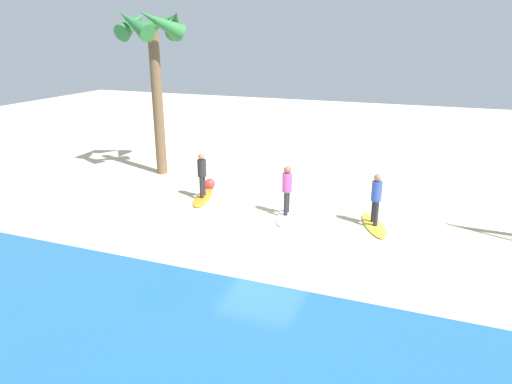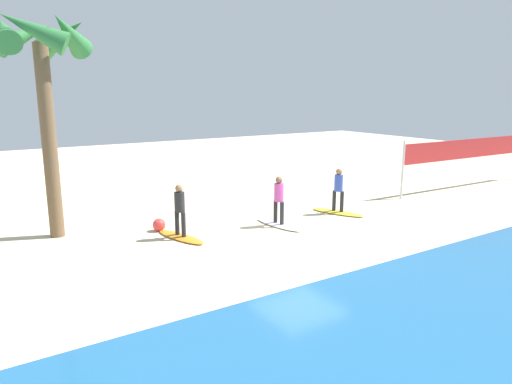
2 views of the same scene
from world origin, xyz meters
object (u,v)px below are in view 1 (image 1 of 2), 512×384
at_px(surfer_yellow, 376,195).
at_px(surfboard_yellow, 374,225).
at_px(surfboard_orange, 203,197).
at_px(surfer_orange, 202,172).
at_px(surfer_white, 287,187).
at_px(surfboard_white, 286,215).
at_px(beach_ball, 210,184).
at_px(palm_tree, 153,41).

bearing_deg(surfer_yellow, surfboard_yellow, 0.00).
bearing_deg(surfboard_orange, surfer_orange, 75.71).
distance_m(surfer_yellow, surfer_white, 2.86).
relative_size(surfer_yellow, surfer_orange, 1.00).
bearing_deg(surfboard_white, beach_ball, -121.53).
bearing_deg(surfboard_white, surfer_orange, -106.19).
relative_size(surfer_yellow, surfboard_white, 0.78).
distance_m(surfboard_white, surfer_orange, 3.59).
bearing_deg(beach_ball, surfboard_yellow, 166.85).
relative_size(surfer_orange, beach_ball, 3.89).
distance_m(surfer_white, surfboard_orange, 3.59).
distance_m(surfer_yellow, beach_ball, 6.77).
relative_size(surfboard_yellow, surfer_white, 1.28).
bearing_deg(surfer_yellow, palm_tree, -16.30).
height_order(surfer_yellow, beach_ball, surfer_yellow).
distance_m(surfboard_orange, palm_tree, 6.79).
bearing_deg(surfer_orange, palm_tree, -36.44).
height_order(surfboard_orange, surfer_orange, surfer_orange).
bearing_deg(surfer_white, palm_tree, -23.74).
distance_m(surfboard_white, surfer_white, 0.99).
bearing_deg(surfer_yellow, beach_ball, -13.15).
height_order(surfboard_yellow, surfboard_white, same).
bearing_deg(beach_ball, surfer_orange, 103.57).
relative_size(surfer_white, surfer_orange, 1.00).
xyz_separation_m(surfboard_yellow, surfer_yellow, (0.00, 0.00, 0.99)).
bearing_deg(surfer_white, beach_ball, -24.36).
xyz_separation_m(surfer_yellow, palm_tree, (9.48, -2.77, 4.50)).
bearing_deg(surfer_white, surfer_orange, -9.02).
relative_size(surfboard_orange, surfer_orange, 1.28).
relative_size(surfboard_orange, palm_tree, 0.30).
relative_size(surfboard_yellow, surfboard_orange, 1.00).
relative_size(surfboard_white, surfer_orange, 1.28).
distance_m(surfboard_yellow, surfboard_white, 2.86).
bearing_deg(surfer_orange, surfer_yellow, 176.33).
bearing_deg(surfboard_orange, surfboard_yellow, 72.04).
distance_m(palm_tree, beach_ball, 6.21).
distance_m(surfer_orange, beach_ball, 1.42).
distance_m(surfboard_white, surfboard_orange, 3.45).
bearing_deg(surfboard_white, surfer_yellow, 85.61).
bearing_deg(surfer_orange, surfboard_white, 170.98).
bearing_deg(surfboard_orange, beach_ball, 179.28).
height_order(surfer_white, palm_tree, palm_tree).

